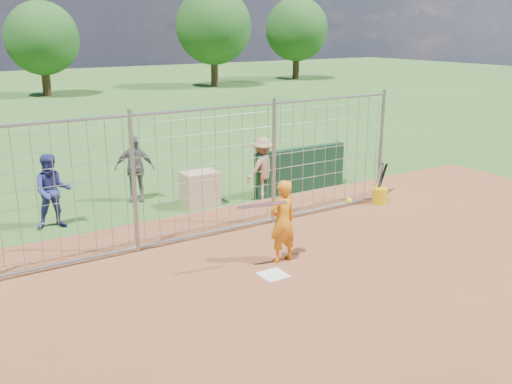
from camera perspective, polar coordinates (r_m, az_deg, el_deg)
ground at (r=9.69m, az=1.06°, el=-7.94°), size 100.00×100.00×0.00m
infield_dirt at (r=7.66m, az=14.05°, el=-15.44°), size 18.00×18.00×0.00m
home_plate at (r=9.53m, az=1.74°, el=-8.29°), size 0.43×0.43×0.02m
dugout_wall at (r=14.17m, az=4.47°, el=2.23°), size 2.60×0.20×1.10m
batter at (r=9.85m, az=2.67°, el=-2.94°), size 0.56×0.39×1.47m
bystander_a at (r=12.19m, az=-19.66°, el=0.06°), size 0.84×0.70×1.54m
bystander_b at (r=13.59m, az=-12.05°, el=2.33°), size 0.99×0.75×1.56m
bystander_c at (r=13.49m, az=0.61°, el=2.41°), size 1.06×0.77×1.48m
equipment_bin at (r=13.07m, az=-5.62°, el=0.32°), size 0.82×0.58×0.80m
equipment_in_play at (r=9.46m, az=2.87°, el=-1.20°), size 2.16×0.37×0.23m
bucket_with_bats at (r=13.49m, az=12.29°, el=-0.16°), size 0.34×0.37×0.98m
backstop_fence at (r=10.90m, az=-4.73°, el=1.80°), size 9.08×0.08×2.60m
tree_line at (r=36.38m, az=-20.54°, el=14.86°), size 44.66×6.72×6.48m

